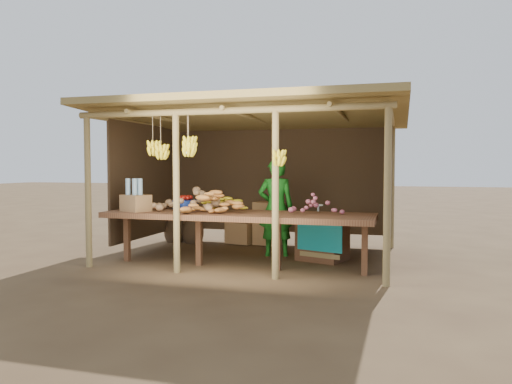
# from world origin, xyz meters

# --- Properties ---
(ground) EXTENTS (60.00, 60.00, 0.00)m
(ground) POSITION_xyz_m (0.00, 0.00, 0.00)
(ground) COLOR brown
(ground) RESTS_ON ground
(stall_structure) EXTENTS (4.70, 3.50, 2.43)m
(stall_structure) POSITION_xyz_m (-0.02, 0.01, 1.92)
(stall_structure) COLOR #977F4E
(stall_structure) RESTS_ON ground
(counter) EXTENTS (3.90, 1.05, 0.80)m
(counter) POSITION_xyz_m (0.00, -0.95, 0.74)
(counter) COLOR brown
(counter) RESTS_ON ground
(potato_heap) EXTENTS (1.27, 0.96, 0.37)m
(potato_heap) POSITION_xyz_m (-0.79, -0.92, 0.99)
(potato_heap) COLOR #9C7651
(potato_heap) RESTS_ON counter
(sweet_potato_heap) EXTENTS (0.99, 0.75, 0.35)m
(sweet_potato_heap) POSITION_xyz_m (-0.22, -1.18, 0.98)
(sweet_potato_heap) COLOR #AC6A2C
(sweet_potato_heap) RESTS_ON counter
(onion_heap) EXTENTS (0.86, 0.71, 0.35)m
(onion_heap) POSITION_xyz_m (1.12, -0.91, 0.98)
(onion_heap) COLOR #B0556A
(onion_heap) RESTS_ON counter
(banana_pile) EXTENTS (0.73, 0.54, 0.35)m
(banana_pile) POSITION_xyz_m (-0.32, -0.63, 0.97)
(banana_pile) COLOR yellow
(banana_pile) RESTS_ON counter
(tomato_basin) EXTENTS (0.40, 0.40, 0.21)m
(tomato_basin) POSITION_xyz_m (-0.99, -0.58, 0.89)
(tomato_basin) COLOR navy
(tomato_basin) RESTS_ON counter
(bottle_box) EXTENTS (0.48, 0.43, 0.49)m
(bottle_box) POSITION_xyz_m (-1.52, -1.16, 0.99)
(bottle_box) COLOR #9B7145
(bottle_box) RESTS_ON counter
(vendor) EXTENTS (0.66, 0.53, 1.58)m
(vendor) POSITION_xyz_m (0.30, 0.13, 0.79)
(vendor) COLOR #1A781D
(vendor) RESTS_ON ground
(tarp_crate) EXTENTS (0.91, 0.85, 0.89)m
(tarp_crate) POSITION_xyz_m (1.09, -0.02, 0.37)
(tarp_crate) COLOR brown
(tarp_crate) RESTS_ON ground
(carton_stack) EXTENTS (1.10, 0.47, 0.79)m
(carton_stack) POSITION_xyz_m (-0.26, 1.14, 0.35)
(carton_stack) COLOR #9B7145
(carton_stack) RESTS_ON ground
(burlap_sacks) EXTENTS (0.80, 0.42, 0.56)m
(burlap_sacks) POSITION_xyz_m (-1.75, 1.03, 0.25)
(burlap_sacks) COLOR #4A3522
(burlap_sacks) RESTS_ON ground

